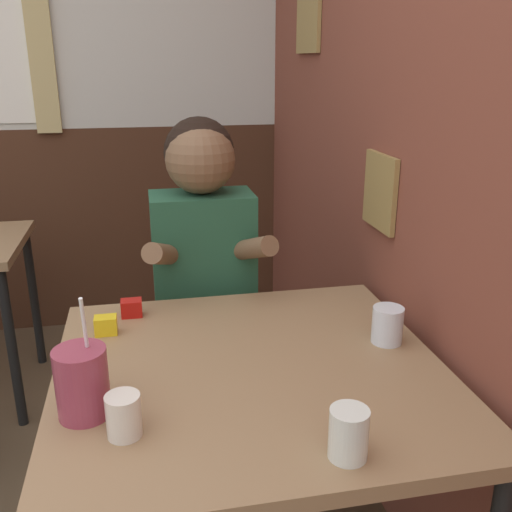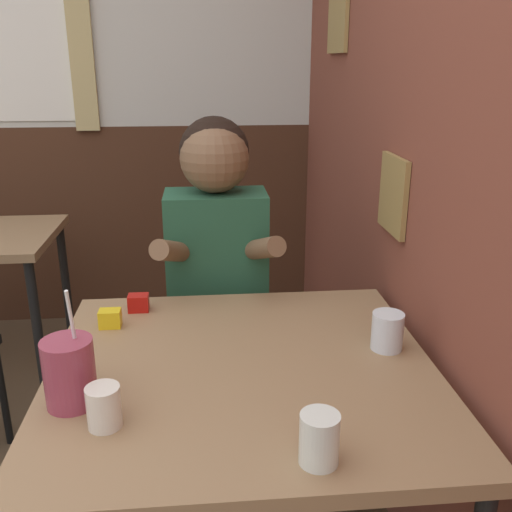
{
  "view_description": "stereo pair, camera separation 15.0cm",
  "coord_description": "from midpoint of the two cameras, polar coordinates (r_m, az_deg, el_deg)",
  "views": [
    {
      "loc": [
        0.47,
        -0.76,
        1.43
      ],
      "look_at": [
        0.75,
        0.63,
        0.94
      ],
      "focal_mm": 40.0,
      "sensor_mm": 36.0,
      "label": 1
    },
    {
      "loc": [
        0.62,
        -0.78,
        1.43
      ],
      "look_at": [
        0.75,
        0.63,
        0.94
      ],
      "focal_mm": 40.0,
      "sensor_mm": 36.0,
      "label": 2
    }
  ],
  "objects": [
    {
      "name": "glass_far_side",
      "position": [
        1.21,
        -11.49,
        -14.67
      ],
      "size": [
        0.07,
        0.07,
        0.09
      ],
      "color": "silver",
      "rests_on": "main_table"
    },
    {
      "name": "main_table",
      "position": [
        1.45,
        1.69,
        -13.15
      ],
      "size": [
        0.94,
        0.91,
        0.72
      ],
      "color": "#93704C",
      "rests_on": "ground_plane"
    },
    {
      "name": "cocktail_pitcher",
      "position": [
        1.28,
        -14.97,
        -11.27
      ],
      "size": [
        0.11,
        0.11,
        0.27
      ],
      "color": "#99384C",
      "rests_on": "main_table"
    },
    {
      "name": "back_wall",
      "position": [
        3.2,
        -15.99,
        16.93
      ],
      "size": [
        5.4,
        0.09,
        2.7
      ],
      "color": "silver",
      "rests_on": "ground_plane"
    },
    {
      "name": "brick_wall_right",
      "position": [
        2.07,
        14.65,
        16.14
      ],
      "size": [
        0.08,
        4.36,
        2.7
      ],
      "color": "brown",
      "rests_on": "ground_plane"
    },
    {
      "name": "person_seated",
      "position": [
        1.99,
        -1.73,
        -2.93
      ],
      "size": [
        0.42,
        0.42,
        1.26
      ],
      "color": "#235138",
      "rests_on": "ground_plane"
    },
    {
      "name": "condiment_ketchup",
      "position": [
        1.72,
        -9.25,
        -4.7
      ],
      "size": [
        0.06,
        0.04,
        0.05
      ],
      "color": "#B7140F",
      "rests_on": "main_table"
    },
    {
      "name": "condiment_mustard",
      "position": [
        1.63,
        -11.86,
        -6.19
      ],
      "size": [
        0.06,
        0.04,
        0.05
      ],
      "color": "yellow",
      "rests_on": "main_table"
    },
    {
      "name": "glass_near_pitcher",
      "position": [
        1.53,
        15.78,
        -7.31
      ],
      "size": [
        0.08,
        0.08,
        0.1
      ],
      "color": "silver",
      "rests_on": "main_table"
    },
    {
      "name": "glass_center",
      "position": [
        1.11,
        10.39,
        -17.66
      ],
      "size": [
        0.08,
        0.08,
        0.1
      ],
      "color": "silver",
      "rests_on": "main_table"
    }
  ]
}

